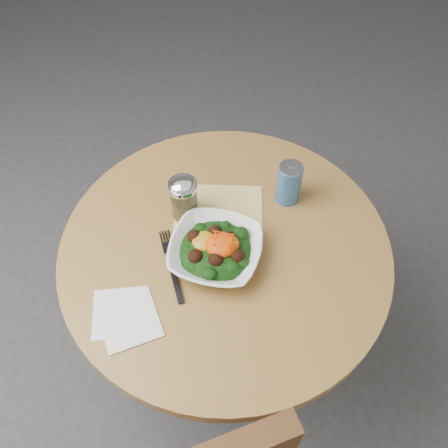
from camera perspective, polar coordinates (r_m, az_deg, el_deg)
name	(u,v)px	position (r m, az deg, el deg)	size (l,w,h in m)	color
ground	(225,352)	(2.02, 0.08, -14.46)	(6.00, 6.00, 0.00)	#323234
table	(225,283)	(1.52, 0.11, -6.72)	(0.90, 0.90, 0.75)	black
cloth_napkin	(218,216)	(1.41, -0.65, 0.94)	(0.25, 0.23, 0.00)	orange
paper_napkins	(125,317)	(1.27, -11.23, -10.34)	(0.18, 0.18, 0.00)	white
salad_bowl	(216,250)	(1.30, -0.97, -3.00)	(0.31, 0.31, 0.09)	white
fork	(171,263)	(1.32, -6.04, -4.44)	(0.05, 0.23, 0.00)	black
spice_shaker	(184,198)	(1.36, -4.61, 2.99)	(0.08, 0.08, 0.14)	silver
beverage_can	(289,183)	(1.41, 7.43, 4.67)	(0.07, 0.07, 0.13)	navy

